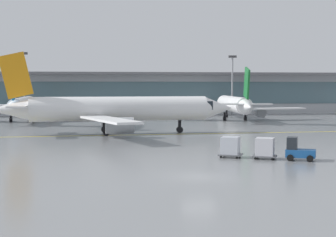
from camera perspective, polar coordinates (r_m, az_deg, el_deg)
ground_plane at (r=38.96m, az=3.43°, el=-6.36°), size 400.00×400.00×0.00m
taxiway_centreline_stripe at (r=70.89m, az=-5.22°, el=-1.81°), size 109.94×4.43×0.01m
terminal_concourse at (r=121.19m, az=-4.40°, el=2.80°), size 191.74×11.00×9.60m
gate_airplane_1 at (r=100.82m, az=-15.56°, el=1.37°), size 27.42×29.40×9.76m
gate_airplane_2 at (r=101.69m, az=7.18°, el=1.51°), size 27.68×29.86×9.89m
taxiing_regional_jet at (r=72.61m, az=-5.66°, el=0.98°), size 33.88×31.53×11.23m
baggage_tug at (r=48.44m, az=14.01°, el=-3.41°), size 2.95×2.46×2.10m
cargo_dolly_lead at (r=48.71m, az=10.52°, el=-3.14°), size 2.59×2.36×1.94m
cargo_dolly_trailing at (r=49.22m, az=6.83°, el=-3.03°), size 2.59×2.36×1.94m
apron_light_mast_1 at (r=113.15m, az=-15.47°, el=3.91°), size 1.80×0.36×13.57m
apron_light_mast_2 at (r=115.79m, az=7.03°, el=3.91°), size 1.80×0.36×13.21m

